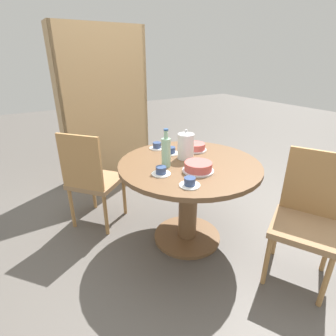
{
  "coord_description": "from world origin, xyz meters",
  "views": [
    {
      "loc": [
        -1.17,
        -1.55,
        1.52
      ],
      "look_at": [
        0.0,
        0.32,
        0.57
      ],
      "focal_mm": 28.0,
      "sensor_mm": 36.0,
      "label": 1
    }
  ],
  "objects_px": {
    "chair_a": "(307,216)",
    "water_bottle": "(166,152)",
    "cake_main": "(198,167)",
    "cup_c": "(171,151)",
    "bookshelf": "(105,112)",
    "coffee_pot": "(186,145)",
    "cup_b": "(190,183)",
    "cake_second": "(196,147)",
    "chair_b": "(92,178)",
    "cup_a": "(157,146)",
    "cup_d": "(161,171)"
  },
  "relations": [
    {
      "from": "water_bottle",
      "to": "chair_b",
      "type": "bearing_deg",
      "value": 124.64
    },
    {
      "from": "water_bottle",
      "to": "cup_b",
      "type": "distance_m",
      "value": 0.38
    },
    {
      "from": "cake_main",
      "to": "cup_c",
      "type": "xyz_separation_m",
      "value": [
        0.04,
        0.43,
        -0.01
      ]
    },
    {
      "from": "bookshelf",
      "to": "cup_b",
      "type": "distance_m",
      "value": 1.92
    },
    {
      "from": "coffee_pot",
      "to": "cake_main",
      "type": "height_order",
      "value": "coffee_pot"
    },
    {
      "from": "coffee_pot",
      "to": "water_bottle",
      "type": "relative_size",
      "value": 0.84
    },
    {
      "from": "bookshelf",
      "to": "cup_b",
      "type": "bearing_deg",
      "value": 86.4
    },
    {
      "from": "cake_main",
      "to": "cup_b",
      "type": "bearing_deg",
      "value": -141.01
    },
    {
      "from": "chair_a",
      "to": "chair_b",
      "type": "height_order",
      "value": "same"
    },
    {
      "from": "chair_b",
      "to": "cup_a",
      "type": "relative_size",
      "value": 6.7
    },
    {
      "from": "cup_c",
      "to": "cup_b",
      "type": "bearing_deg",
      "value": -111.4
    },
    {
      "from": "cup_a",
      "to": "cup_d",
      "type": "xyz_separation_m",
      "value": [
        -0.26,
        -0.51,
        0.0
      ]
    },
    {
      "from": "chair_a",
      "to": "cake_second",
      "type": "bearing_deg",
      "value": 167.22
    },
    {
      "from": "bookshelf",
      "to": "water_bottle",
      "type": "bearing_deg",
      "value": 87.09
    },
    {
      "from": "bookshelf",
      "to": "cup_c",
      "type": "bearing_deg",
      "value": 94.56
    },
    {
      "from": "coffee_pot",
      "to": "cup_d",
      "type": "bearing_deg",
      "value": -153.55
    },
    {
      "from": "cake_main",
      "to": "cup_c",
      "type": "relative_size",
      "value": 1.67
    },
    {
      "from": "chair_a",
      "to": "water_bottle",
      "type": "height_order",
      "value": "water_bottle"
    },
    {
      "from": "coffee_pot",
      "to": "cake_main",
      "type": "distance_m",
      "value": 0.29
    },
    {
      "from": "water_bottle",
      "to": "cup_c",
      "type": "xyz_separation_m",
      "value": [
        0.19,
        0.22,
        -0.1
      ]
    },
    {
      "from": "coffee_pot",
      "to": "cup_b",
      "type": "height_order",
      "value": "coffee_pot"
    },
    {
      "from": "cup_b",
      "to": "chair_a",
      "type": "bearing_deg",
      "value": -31.81
    },
    {
      "from": "bookshelf",
      "to": "coffee_pot",
      "type": "bearing_deg",
      "value": 95.63
    },
    {
      "from": "cup_c",
      "to": "cup_d",
      "type": "bearing_deg",
      "value": -132.06
    },
    {
      "from": "cake_second",
      "to": "bookshelf",
      "type": "bearing_deg",
      "value": 103.69
    },
    {
      "from": "bookshelf",
      "to": "cup_c",
      "type": "height_order",
      "value": "bookshelf"
    },
    {
      "from": "chair_a",
      "to": "cake_main",
      "type": "xyz_separation_m",
      "value": [
        -0.51,
        0.59,
        0.28
      ]
    },
    {
      "from": "water_bottle",
      "to": "cake_second",
      "type": "height_order",
      "value": "water_bottle"
    },
    {
      "from": "water_bottle",
      "to": "bookshelf",
      "type": "bearing_deg",
      "value": 87.09
    },
    {
      "from": "cake_second",
      "to": "cup_c",
      "type": "distance_m",
      "value": 0.24
    },
    {
      "from": "chair_b",
      "to": "bookshelf",
      "type": "bearing_deg",
      "value": -67.27
    },
    {
      "from": "cake_main",
      "to": "bookshelf",
      "type": "bearing_deg",
      "value": 92.29
    },
    {
      "from": "cup_c",
      "to": "cake_second",
      "type": "bearing_deg",
      "value": -12.04
    },
    {
      "from": "coffee_pot",
      "to": "cup_b",
      "type": "relative_size",
      "value": 1.78
    },
    {
      "from": "cake_main",
      "to": "cup_c",
      "type": "height_order",
      "value": "cake_main"
    },
    {
      "from": "chair_b",
      "to": "cup_b",
      "type": "xyz_separation_m",
      "value": [
        0.38,
        -0.97,
        0.26
      ]
    },
    {
      "from": "chair_a",
      "to": "chair_b",
      "type": "distance_m",
      "value": 1.77
    },
    {
      "from": "water_bottle",
      "to": "cup_d",
      "type": "relative_size",
      "value": 2.13
    },
    {
      "from": "chair_b",
      "to": "cup_a",
      "type": "xyz_separation_m",
      "value": [
        0.57,
        -0.21,
        0.26
      ]
    },
    {
      "from": "chair_b",
      "to": "cake_main",
      "type": "relative_size",
      "value": 4.01
    },
    {
      "from": "coffee_pot",
      "to": "cup_c",
      "type": "height_order",
      "value": "coffee_pot"
    },
    {
      "from": "water_bottle",
      "to": "cup_a",
      "type": "xyz_separation_m",
      "value": [
        0.15,
        0.4,
        -0.1
      ]
    },
    {
      "from": "water_bottle",
      "to": "cup_c",
      "type": "height_order",
      "value": "water_bottle"
    },
    {
      "from": "cake_second",
      "to": "cup_b",
      "type": "height_order",
      "value": "cake_second"
    },
    {
      "from": "bookshelf",
      "to": "water_bottle",
      "type": "height_order",
      "value": "bookshelf"
    },
    {
      "from": "cup_b",
      "to": "cup_d",
      "type": "relative_size",
      "value": 1.0
    },
    {
      "from": "cup_b",
      "to": "cup_c",
      "type": "bearing_deg",
      "value": 68.6
    },
    {
      "from": "chair_a",
      "to": "cake_main",
      "type": "distance_m",
      "value": 0.83
    },
    {
      "from": "chair_a",
      "to": "cup_c",
      "type": "height_order",
      "value": "chair_a"
    },
    {
      "from": "coffee_pot",
      "to": "cake_main",
      "type": "relative_size",
      "value": 1.07
    }
  ]
}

